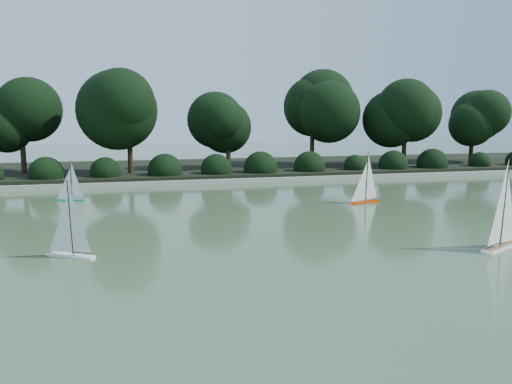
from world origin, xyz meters
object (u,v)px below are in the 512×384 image
sailboat_white_a (67,244)px  sailboat_teal (68,194)px  sailboat_orange (362,195)px  sailboat_white_b (504,233)px

sailboat_white_a → sailboat_teal: sailboat_white_a is taller
sailboat_orange → sailboat_white_b: bearing=-86.9°
sailboat_white_b → sailboat_orange: 5.23m
sailboat_white_b → sailboat_orange: (-0.28, 5.23, -0.05)m
sailboat_teal → sailboat_orange: bearing=-17.6°
sailboat_white_b → sailboat_orange: size_ratio=1.21×
sailboat_white_b → sailboat_orange: bearing=93.1°
sailboat_orange → sailboat_teal: size_ratio=1.22×
sailboat_white_a → sailboat_white_b: size_ratio=0.77×
sailboat_orange → sailboat_teal: 8.60m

